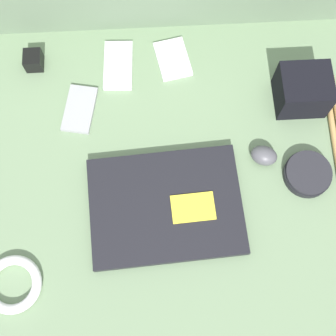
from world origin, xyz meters
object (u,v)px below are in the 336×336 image
Objects in this scene: speaker_puck at (308,174)px; phone_black at (80,109)px; phone_small at (118,65)px; charger_brick at (33,60)px; laptop at (166,206)px; camera_pouch at (303,90)px; computer_mouse at (264,155)px; phone_silver at (173,59)px.

speaker_puck is 0.53m from phone_black.
phone_small is 0.20m from charger_brick.
charger_brick reaches higher than speaker_puck.
camera_pouch reaches higher than laptop.
computer_mouse reaches higher than phone_black.
laptop is at bearing -72.09° from phone_small.
laptop is 2.68× the size of phone_black.
camera_pouch is at bearing 87.82° from speaker_puck.
phone_silver is 0.89× the size of phone_small.
charger_brick reaches higher than computer_mouse.
camera_pouch reaches higher than phone_silver.
charger_brick is at bearing 141.48° from phone_black.
speaker_puck is at bearing -58.96° from phone_silver.
speaker_puck is 0.41m from phone_silver.
laptop is 2.59× the size of phone_small.
laptop is 0.31m from speaker_puck.
phone_silver is at bearing 157.31° from camera_pouch.
speaker_puck is (0.31, 0.06, 0.00)m from laptop.
phone_small is (-0.40, 0.29, -0.01)m from speaker_puck.
phone_silver is (-0.27, 0.30, -0.01)m from speaker_puck.
laptop reaches higher than phone_black.
camera_pouch is (0.10, 0.14, 0.03)m from computer_mouse.
speaker_puck reaches higher than phone_black.
laptop is at bearing -169.87° from speaker_puck.
laptop is 3.23× the size of speaker_puck.
phone_silver is 2.61× the size of charger_brick.
speaker_puck is 0.19m from camera_pouch.
speaker_puck is 0.67m from charger_brick.
camera_pouch is (0.41, -0.11, 0.04)m from phone_small.
computer_mouse is 0.61× the size of phone_silver.
camera_pouch is 0.62m from charger_brick.
speaker_puck is at bearing -92.18° from camera_pouch.
phone_small is at bearing 162.30° from computer_mouse.
charger_brick is (-0.19, 0.02, 0.01)m from phone_small.
charger_brick is (-0.29, 0.36, 0.01)m from laptop.
computer_mouse reaches higher than laptop.
charger_brick is at bearing 173.25° from computer_mouse.
computer_mouse is at bearing -27.26° from charger_brick.
speaker_puck is 0.50m from phone_small.
charger_brick is at bearing 168.54° from camera_pouch.
camera_pouch reaches higher than computer_mouse.
phone_silver and phone_small have the same top height.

